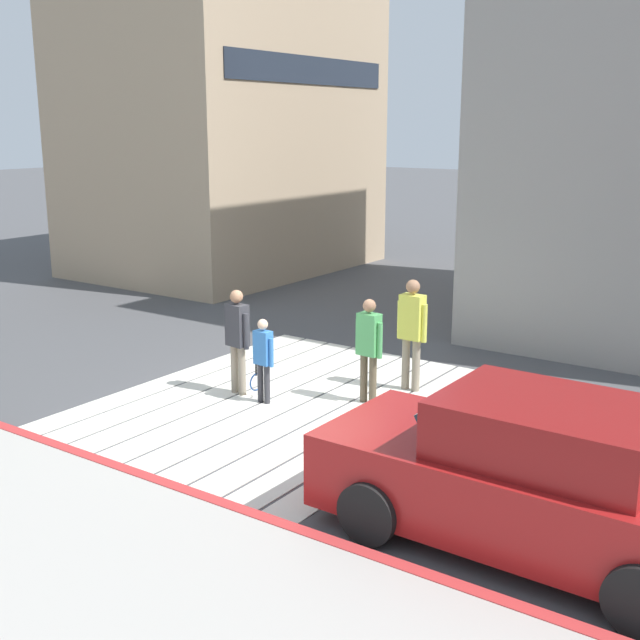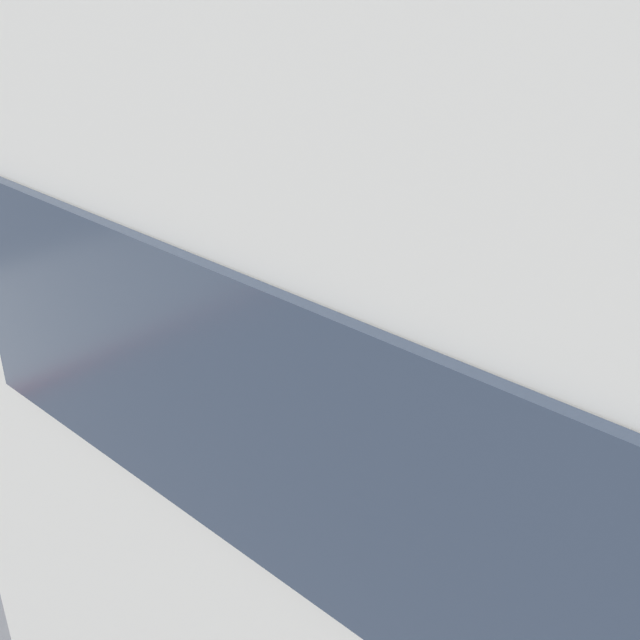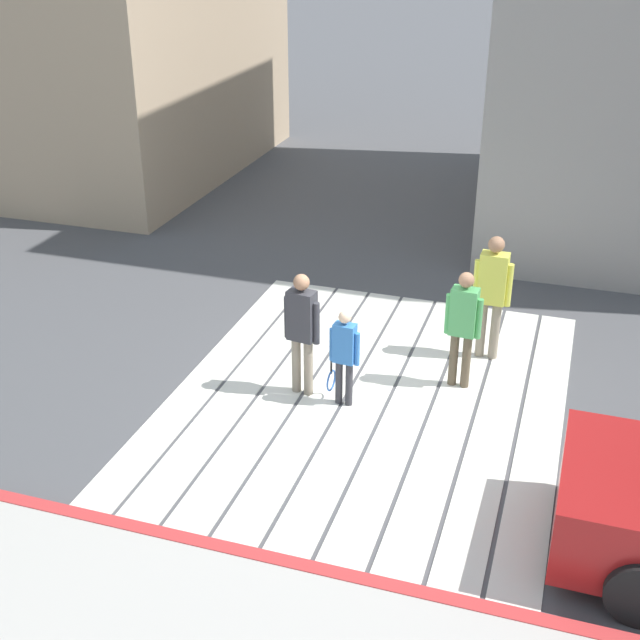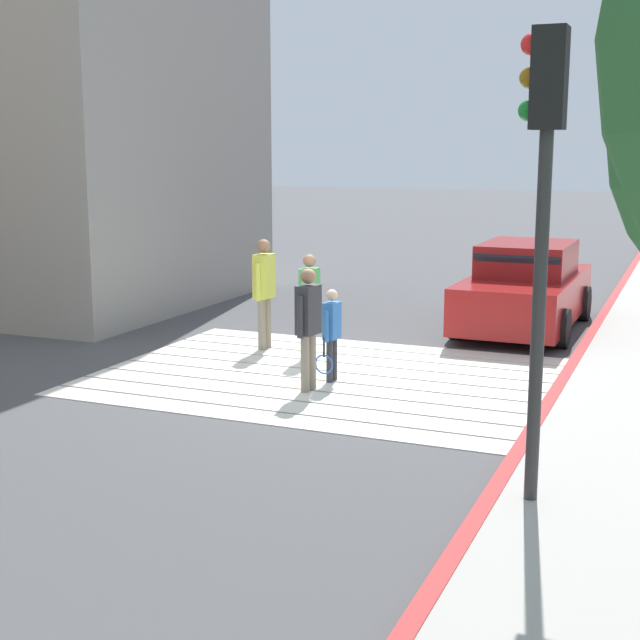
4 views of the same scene
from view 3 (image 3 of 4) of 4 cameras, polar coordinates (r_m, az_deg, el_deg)
name	(u,v)px [view 3 (image 3 of 4)]	position (r m, az deg, el deg)	size (l,w,h in m)	color
ground_plane	(367,399)	(10.95, 3.17, -5.37)	(120.00, 120.00, 0.00)	#4C4C4F
crosswalk_stripes	(367,399)	(10.95, 3.17, -5.34)	(6.40, 4.90, 0.01)	silver
curb_painted	(278,564)	(8.43, -2.83, -16.12)	(0.16, 40.00, 0.13)	#BC3333
pedestrian_adult_lead	(492,289)	(11.68, 11.54, 2.07)	(0.24, 0.53, 1.81)	gray
pedestrian_adult_trailing	(302,326)	(10.60, -1.23, -0.40)	(0.26, 0.49, 1.68)	gray
pedestrian_adult_side	(463,322)	(10.93, 9.63, -0.11)	(0.23, 0.48, 1.63)	brown
pedestrian_child_with_racket	(344,353)	(10.47, 1.62, -2.22)	(0.29, 0.41, 1.32)	#333338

